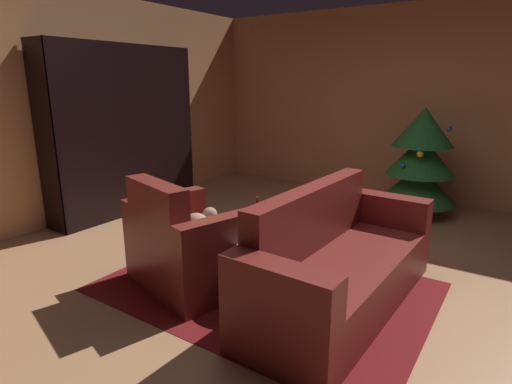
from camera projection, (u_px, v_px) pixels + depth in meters
ground_plane at (289, 273)px, 3.71m from camera, size 7.53×7.53×0.00m
wall_back at (401, 104)px, 5.90m from camera, size 5.97×0.06×2.68m
wall_left at (74, 108)px, 4.95m from camera, size 0.06×6.39×2.68m
area_rug at (266, 287)px, 3.46m from camera, size 2.55×1.84×0.01m
bookshelf_unit at (132, 132)px, 5.36m from camera, size 0.40×2.07×2.09m
armchair_red at (188, 248)px, 3.45m from camera, size 1.17×1.00×0.92m
couch_red at (338, 267)px, 3.14m from camera, size 0.81×2.01×0.89m
coffee_table at (272, 242)px, 3.29m from camera, size 0.64×0.64×0.47m
book_stack_on_table at (272, 226)px, 3.32m from camera, size 0.23×0.17×0.13m
bottle_on_table at (257, 217)px, 3.38m from camera, size 0.07×0.07×0.28m
decorated_tree at (421, 160)px, 5.21m from camera, size 0.93×0.93×1.35m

